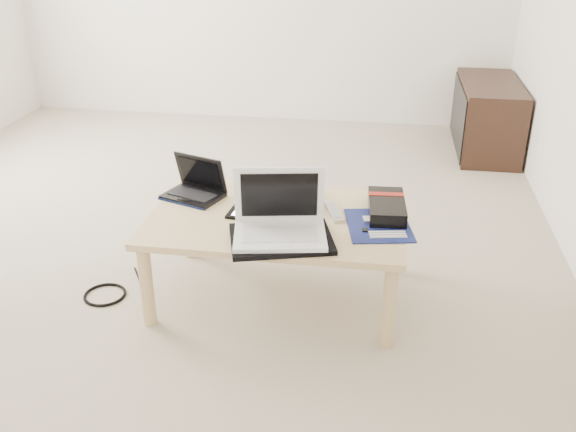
# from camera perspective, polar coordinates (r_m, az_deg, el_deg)

# --- Properties ---
(ground) EXTENTS (4.00, 4.00, 0.00)m
(ground) POSITION_cam_1_polar(r_m,az_deg,el_deg) (3.71, -8.43, -0.19)
(ground) COLOR beige
(ground) RESTS_ON ground
(coffee_table) EXTENTS (1.10, 0.70, 0.40)m
(coffee_table) POSITION_cam_1_polar(r_m,az_deg,el_deg) (2.79, -0.99, -0.91)
(coffee_table) COLOR #D5B380
(coffee_table) RESTS_ON ground
(media_cabinet) EXTENTS (0.41, 0.90, 0.50)m
(media_cabinet) POSITION_cam_1_polar(r_m,az_deg,el_deg) (4.88, 17.21, 8.44)
(media_cabinet) COLOR #321E14
(media_cabinet) RESTS_ON ground
(book) EXTENTS (0.35, 0.31, 0.03)m
(book) POSITION_cam_1_polar(r_m,az_deg,el_deg) (2.88, -0.46, 1.43)
(book) COLOR black
(book) RESTS_ON coffee_table
(netbook) EXTENTS (0.31, 0.27, 0.19)m
(netbook) POSITION_cam_1_polar(r_m,az_deg,el_deg) (2.98, -8.24, 2.47)
(netbook) COLOR black
(netbook) RESTS_ON coffee_table
(tablet) EXTENTS (0.25, 0.20, 0.01)m
(tablet) POSITION_cam_1_polar(r_m,az_deg,el_deg) (2.80, -2.75, 0.39)
(tablet) COLOR black
(tablet) RESTS_ON coffee_table
(remote) EXTENTS (0.11, 0.21, 0.02)m
(remote) POSITION_cam_1_polar(r_m,az_deg,el_deg) (2.80, 4.12, 0.40)
(remote) COLOR #B4B3B8
(remote) RESTS_ON coffee_table
(neoprene_sleeve) EXTENTS (0.47, 0.39, 0.02)m
(neoprene_sleeve) POSITION_cam_1_polar(r_m,az_deg,el_deg) (2.56, -0.61, -2.05)
(neoprene_sleeve) COLOR black
(neoprene_sleeve) RESTS_ON coffee_table
(white_laptop) EXTENTS (0.40, 0.32, 0.26)m
(white_laptop) POSITION_cam_1_polar(r_m,az_deg,el_deg) (2.55, -0.74, -0.49)
(white_laptop) COLOR white
(white_laptop) RESTS_ON neoprene_sleeve
(motherboard) EXTENTS (0.31, 0.36, 0.02)m
(motherboard) POSITION_cam_1_polar(r_m,az_deg,el_deg) (2.71, 8.09, -0.81)
(motherboard) COLOR #0B114B
(motherboard) RESTS_ON coffee_table
(gpu_box) EXTENTS (0.17, 0.32, 0.07)m
(gpu_box) POSITION_cam_1_polar(r_m,az_deg,el_deg) (2.81, 8.76, 0.78)
(gpu_box) COLOR black
(gpu_box) RESTS_ON coffee_table
(cable_coil) EXTENTS (0.12, 0.12, 0.01)m
(cable_coil) POSITION_cam_1_polar(r_m,az_deg,el_deg) (2.72, -2.95, -0.36)
(cable_coil) COLOR black
(cable_coil) RESTS_ON coffee_table
(floor_cable_coil) EXTENTS (0.21, 0.21, 0.01)m
(floor_cable_coil) POSITION_cam_1_polar(r_m,az_deg,el_deg) (3.07, -15.96, -6.74)
(floor_cable_coil) COLOR black
(floor_cable_coil) RESTS_ON ground
(floor_cable_trail) EXTENTS (0.21, 0.34, 0.01)m
(floor_cable_trail) POSITION_cam_1_polar(r_m,az_deg,el_deg) (3.08, -12.82, -6.22)
(floor_cable_trail) COLOR black
(floor_cable_trail) RESTS_ON ground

